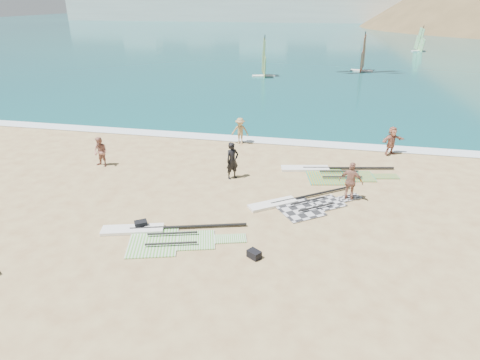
% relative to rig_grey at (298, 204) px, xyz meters
% --- Properties ---
extents(ground, '(300.00, 300.00, 0.00)m').
position_rel_rig_grey_xyz_m(ground, '(-3.22, -4.08, -0.05)').
color(ground, tan).
rests_on(ground, ground).
extents(sea, '(300.00, 240.00, 0.06)m').
position_rel_rig_grey_xyz_m(sea, '(-3.22, 127.92, -0.05)').
color(sea, '#0B414E').
rests_on(sea, ground).
extents(surf_line, '(300.00, 1.20, 0.04)m').
position_rel_rig_grey_xyz_m(surf_line, '(-3.22, 8.22, -0.05)').
color(surf_line, white).
rests_on(surf_line, ground).
extents(far_town, '(160.00, 8.00, 12.00)m').
position_rel_rig_grey_xyz_m(far_town, '(-18.95, 145.92, 4.44)').
color(far_town, white).
rests_on(far_town, ground).
extents(rig_grey, '(4.96, 3.85, 0.20)m').
position_rel_rig_grey_xyz_m(rig_grey, '(0.00, 0.00, 0.00)').
color(rig_grey, '#29292C').
rests_on(rig_grey, ground).
extents(rig_green, '(5.70, 3.08, 0.20)m').
position_rel_rig_grey_xyz_m(rig_green, '(-4.92, -3.57, 0.00)').
color(rig_green, '#53B230').
rests_on(rig_green, ground).
extents(rig_orange, '(5.98, 2.90, 0.20)m').
position_rel_rig_grey_xyz_m(rig_orange, '(1.31, 3.82, 0.00)').
color(rig_orange, orange).
rests_on(rig_orange, ground).
extents(gear_bag_near, '(0.58, 0.55, 0.30)m').
position_rel_rig_grey_xyz_m(gear_bag_near, '(-5.89, -3.16, 0.10)').
color(gear_bag_near, black).
rests_on(gear_bag_near, ground).
extents(gear_bag_far, '(0.55, 0.52, 0.27)m').
position_rel_rig_grey_xyz_m(gear_bag_far, '(-1.22, -4.20, 0.09)').
color(gear_bag_far, black).
rests_on(gear_bag_far, ground).
extents(person_wetsuit, '(0.80, 0.79, 1.86)m').
position_rel_rig_grey_xyz_m(person_wetsuit, '(-3.43, 2.25, 0.88)').
color(person_wetsuit, black).
rests_on(person_wetsuit, ground).
extents(beachgoer_left, '(0.88, 0.74, 1.60)m').
position_rel_rig_grey_xyz_m(beachgoer_left, '(-10.60, 2.38, 0.75)').
color(beachgoer_left, '#9E6456').
rests_on(beachgoer_left, ground).
extents(beachgoer_mid, '(1.06, 0.61, 1.63)m').
position_rel_rig_grey_xyz_m(beachgoer_mid, '(-4.11, 7.42, 0.77)').
color(beachgoer_mid, '#A18150').
rests_on(beachgoer_mid, ground).
extents(beachgoer_back, '(1.12, 0.71, 1.78)m').
position_rel_rig_grey_xyz_m(beachgoer_back, '(2.17, 0.97, 0.84)').
color(beachgoer_back, '#9D6754').
rests_on(beachgoer_back, ground).
extents(beachgoer_right, '(1.54, 1.26, 1.65)m').
position_rel_rig_grey_xyz_m(beachgoer_right, '(4.70, 7.34, 0.77)').
color(beachgoer_right, '#AC6A54').
rests_on(beachgoer_right, ground).
extents(windsurfer_left, '(2.64, 3.00, 4.64)m').
position_rel_rig_grey_xyz_m(windsurfer_left, '(-6.17, 30.70, 1.29)').
color(windsurfer_left, white).
rests_on(windsurfer_left, ground).
extents(windsurfer_centre, '(2.68, 3.10, 4.72)m').
position_rel_rig_grey_xyz_m(windsurfer_centre, '(5.07, 36.69, 1.30)').
color(windsurfer_centre, white).
rests_on(windsurfer_centre, ground).
extents(windsurfer_right, '(2.40, 2.65, 4.23)m').
position_rel_rig_grey_xyz_m(windsurfer_right, '(15.89, 59.63, 1.20)').
color(windsurfer_right, white).
rests_on(windsurfer_right, ground).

